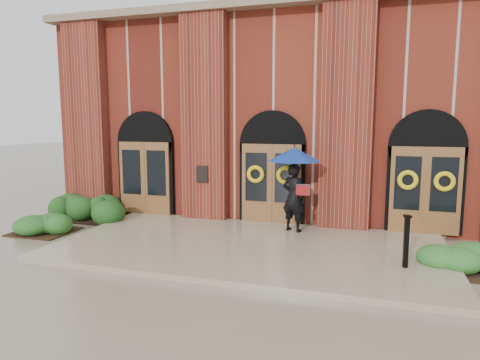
% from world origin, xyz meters
% --- Properties ---
extents(ground, '(90.00, 90.00, 0.00)m').
position_xyz_m(ground, '(0.00, 0.00, 0.00)').
color(ground, gray).
rests_on(ground, ground).
extents(landing, '(10.00, 5.30, 0.15)m').
position_xyz_m(landing, '(0.00, 0.15, 0.07)').
color(landing, tan).
rests_on(landing, ground).
extents(church_building, '(16.20, 12.53, 7.00)m').
position_xyz_m(church_building, '(0.00, 8.78, 3.50)').
color(church_building, maroon).
rests_on(church_building, ground).
extents(man_with_umbrella, '(1.99, 1.99, 2.46)m').
position_xyz_m(man_with_umbrella, '(0.88, 1.86, 1.88)').
color(man_with_umbrella, black).
rests_on(man_with_umbrella, landing).
extents(metal_post, '(0.18, 0.18, 1.18)m').
position_xyz_m(metal_post, '(3.82, -0.54, 0.77)').
color(metal_post, black).
rests_on(metal_post, landing).
extents(hedge_wall_left, '(3.00, 1.20, 0.77)m').
position_xyz_m(hedge_wall_left, '(-6.02, 1.85, 0.39)').
color(hedge_wall_left, '#1B4617').
rests_on(hedge_wall_left, ground).
extents(hedge_front_left, '(1.55, 1.33, 0.55)m').
position_xyz_m(hedge_front_left, '(-6.44, 0.00, 0.27)').
color(hedge_front_left, '#23571E').
rests_on(hedge_front_left, ground).
extents(hedge_front_right, '(1.50, 1.28, 0.53)m').
position_xyz_m(hedge_front_right, '(5.10, 0.00, 0.26)').
color(hedge_front_right, '#2B6223').
rests_on(hedge_front_right, ground).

